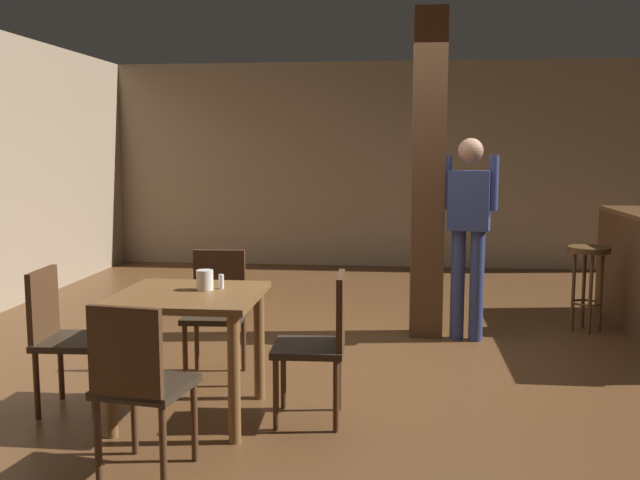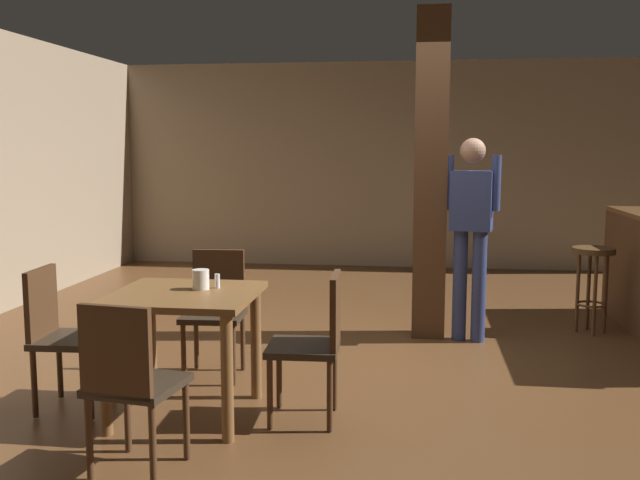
{
  "view_description": "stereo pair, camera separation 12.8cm",
  "coord_description": "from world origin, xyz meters",
  "px_view_note": "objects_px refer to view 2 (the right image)",
  "views": [
    {
      "loc": [
        0.0,
        -5.39,
        1.64
      ],
      "look_at": [
        -0.57,
        -0.17,
        0.96
      ],
      "focal_mm": 40.0,
      "sensor_mm": 36.0,
      "label": 1
    },
    {
      "loc": [
        0.13,
        -5.38,
        1.64
      ],
      "look_at": [
        -0.57,
        -0.17,
        0.96
      ],
      "focal_mm": 40.0,
      "sensor_mm": 36.0,
      "label": 2
    }
  ],
  "objects_px": {
    "salt_shaker": "(217,281)",
    "chair_north": "(216,306)",
    "chair_west": "(60,331)",
    "standing_person": "(471,224)",
    "dining_table": "(185,316)",
    "chair_east": "(316,339)",
    "bar_stool_near": "(593,269)",
    "chair_south": "(129,379)",
    "napkin_cup": "(201,279)"
  },
  "relations": [
    {
      "from": "salt_shaker",
      "to": "chair_north",
      "type": "bearing_deg",
      "value": 107.28
    },
    {
      "from": "chair_west",
      "to": "standing_person",
      "type": "height_order",
      "value": "standing_person"
    },
    {
      "from": "chair_north",
      "to": "chair_west",
      "type": "relative_size",
      "value": 1.0
    },
    {
      "from": "dining_table",
      "to": "chair_west",
      "type": "height_order",
      "value": "chair_west"
    },
    {
      "from": "dining_table",
      "to": "salt_shaker",
      "type": "bearing_deg",
      "value": 40.75
    },
    {
      "from": "chair_east",
      "to": "chair_north",
      "type": "height_order",
      "value": "same"
    },
    {
      "from": "chair_north",
      "to": "standing_person",
      "type": "relative_size",
      "value": 0.52
    },
    {
      "from": "chair_west",
      "to": "standing_person",
      "type": "distance_m",
      "value": 3.35
    },
    {
      "from": "chair_east",
      "to": "salt_shaker",
      "type": "bearing_deg",
      "value": 169.11
    },
    {
      "from": "chair_east",
      "to": "bar_stool_near",
      "type": "height_order",
      "value": "chair_east"
    },
    {
      "from": "dining_table",
      "to": "bar_stool_near",
      "type": "bearing_deg",
      "value": 39.11
    },
    {
      "from": "salt_shaker",
      "to": "bar_stool_near",
      "type": "height_order",
      "value": "salt_shaker"
    },
    {
      "from": "chair_east",
      "to": "chair_west",
      "type": "xyz_separation_m",
      "value": [
        -1.61,
        -0.03,
        0.0
      ]
    },
    {
      "from": "dining_table",
      "to": "chair_west",
      "type": "relative_size",
      "value": 0.96
    },
    {
      "from": "dining_table",
      "to": "salt_shaker",
      "type": "relative_size",
      "value": 9.56
    },
    {
      "from": "chair_south",
      "to": "salt_shaker",
      "type": "xyz_separation_m",
      "value": [
        0.17,
        0.98,
        0.31
      ]
    },
    {
      "from": "standing_person",
      "to": "chair_south",
      "type": "bearing_deg",
      "value": -123.24
    },
    {
      "from": "chair_east",
      "to": "chair_north",
      "type": "relative_size",
      "value": 1.0
    },
    {
      "from": "napkin_cup",
      "to": "chair_south",
      "type": "bearing_deg",
      "value": -95.13
    },
    {
      "from": "chair_north",
      "to": "bar_stool_near",
      "type": "height_order",
      "value": "chair_north"
    },
    {
      "from": "chair_west",
      "to": "chair_south",
      "type": "xyz_separation_m",
      "value": [
        0.8,
        -0.83,
        0.0
      ]
    },
    {
      "from": "chair_north",
      "to": "salt_shaker",
      "type": "height_order",
      "value": "chair_north"
    },
    {
      "from": "dining_table",
      "to": "napkin_cup",
      "type": "distance_m",
      "value": 0.24
    },
    {
      "from": "dining_table",
      "to": "standing_person",
      "type": "height_order",
      "value": "standing_person"
    },
    {
      "from": "chair_east",
      "to": "chair_north",
      "type": "bearing_deg",
      "value": 136.86
    },
    {
      "from": "chair_south",
      "to": "salt_shaker",
      "type": "bearing_deg",
      "value": 79.98
    },
    {
      "from": "dining_table",
      "to": "chair_south",
      "type": "bearing_deg",
      "value": -90.43
    },
    {
      "from": "chair_west",
      "to": "chair_south",
      "type": "relative_size",
      "value": 1.0
    },
    {
      "from": "napkin_cup",
      "to": "bar_stool_near",
      "type": "bearing_deg",
      "value": 38.74
    },
    {
      "from": "chair_west",
      "to": "salt_shaker",
      "type": "bearing_deg",
      "value": 8.73
    },
    {
      "from": "chair_north",
      "to": "chair_south",
      "type": "bearing_deg",
      "value": -88.81
    },
    {
      "from": "dining_table",
      "to": "chair_west",
      "type": "distance_m",
      "value": 0.81
    },
    {
      "from": "napkin_cup",
      "to": "bar_stool_near",
      "type": "xyz_separation_m",
      "value": [
        2.86,
        2.3,
        -0.25
      ]
    },
    {
      "from": "standing_person",
      "to": "bar_stool_near",
      "type": "height_order",
      "value": "standing_person"
    },
    {
      "from": "chair_south",
      "to": "napkin_cup",
      "type": "distance_m",
      "value": 0.99
    },
    {
      "from": "standing_person",
      "to": "bar_stool_near",
      "type": "xyz_separation_m",
      "value": [
        1.1,
        0.41,
        -0.42
      ]
    },
    {
      "from": "standing_person",
      "to": "bar_stool_near",
      "type": "bearing_deg",
      "value": 20.4
    },
    {
      "from": "dining_table",
      "to": "chair_north",
      "type": "xyz_separation_m",
      "value": [
        -0.04,
        0.81,
        -0.12
      ]
    },
    {
      "from": "chair_east",
      "to": "salt_shaker",
      "type": "relative_size",
      "value": 9.94
    },
    {
      "from": "dining_table",
      "to": "salt_shaker",
      "type": "xyz_separation_m",
      "value": [
        0.17,
        0.14,
        0.19
      ]
    },
    {
      "from": "chair_west",
      "to": "salt_shaker",
      "type": "relative_size",
      "value": 9.94
    },
    {
      "from": "chair_north",
      "to": "chair_south",
      "type": "distance_m",
      "value": 1.65
    },
    {
      "from": "chair_east",
      "to": "salt_shaker",
      "type": "xyz_separation_m",
      "value": [
        -0.64,
        0.12,
        0.31
      ]
    },
    {
      "from": "chair_west",
      "to": "standing_person",
      "type": "bearing_deg",
      "value": 36.9
    },
    {
      "from": "dining_table",
      "to": "standing_person",
      "type": "xyz_separation_m",
      "value": [
        1.84,
        1.98,
        0.38
      ]
    },
    {
      "from": "chair_north",
      "to": "chair_east",
      "type": "bearing_deg",
      "value": -43.14
    },
    {
      "from": "chair_east",
      "to": "standing_person",
      "type": "relative_size",
      "value": 0.52
    },
    {
      "from": "dining_table",
      "to": "salt_shaker",
      "type": "distance_m",
      "value": 0.29
    },
    {
      "from": "standing_person",
      "to": "chair_west",
      "type": "bearing_deg",
      "value": -143.1
    },
    {
      "from": "chair_south",
      "to": "bar_stool_near",
      "type": "xyz_separation_m",
      "value": [
        2.95,
        3.23,
        0.07
      ]
    }
  ]
}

